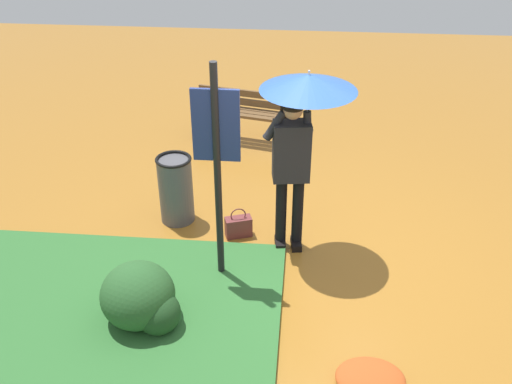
# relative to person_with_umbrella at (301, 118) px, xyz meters

# --- Properties ---
(ground_plane) EXTENTS (18.00, 18.00, 0.00)m
(ground_plane) POSITION_rel_person_with_umbrella_xyz_m (0.12, -0.25, -1.55)
(ground_plane) COLOR #9E6623
(person_with_umbrella) EXTENTS (0.96, 0.96, 2.04)m
(person_with_umbrella) POSITION_rel_person_with_umbrella_xyz_m (0.00, 0.00, 0.00)
(person_with_umbrella) COLOR black
(person_with_umbrella) RESTS_ON ground_plane
(info_sign_post) EXTENTS (0.44, 0.07, 2.30)m
(info_sign_post) POSITION_rel_person_with_umbrella_xyz_m (-0.76, -0.58, -0.11)
(info_sign_post) COLOR black
(info_sign_post) RESTS_ON ground_plane
(handbag) EXTENTS (0.33, 0.23, 0.37)m
(handbag) POSITION_rel_person_with_umbrella_xyz_m (-0.66, 0.11, -1.42)
(handbag) COLOR brown
(handbag) RESTS_ON ground_plane
(park_bench) EXTENTS (1.42, 0.67, 0.75)m
(park_bench) POSITION_rel_person_with_umbrella_xyz_m (-0.90, 2.64, -1.15)
(park_bench) COLOR black
(park_bench) RESTS_ON ground_plane
(trash_bin) EXTENTS (0.42, 0.42, 0.83)m
(trash_bin) POSITION_rel_person_with_umbrella_xyz_m (-1.42, 0.38, -1.13)
(trash_bin) COLOR #4C4C51
(trash_bin) RESTS_ON ground_plane
(shrub_cluster) EXTENTS (0.76, 0.69, 0.62)m
(shrub_cluster) POSITION_rel_person_with_umbrella_xyz_m (-1.38, -1.36, -1.26)
(shrub_cluster) COLOR #285628
(shrub_cluster) RESTS_ON ground_plane
(leaf_pile_near_person) EXTENTS (0.59, 0.47, 0.13)m
(leaf_pile_near_person) POSITION_rel_person_with_umbrella_xyz_m (0.68, -1.91, -1.49)
(leaf_pile_near_person) COLOR #B74C1E
(leaf_pile_near_person) RESTS_ON ground_plane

